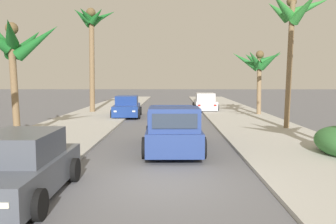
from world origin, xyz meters
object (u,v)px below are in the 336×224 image
at_px(pickup_truck, 173,131).
at_px(palm_tree_left_mid, 15,44).
at_px(car_left_near, 205,103).
at_px(palm_tree_left_back, 92,28).
at_px(palm_tree_right_mid, 293,17).
at_px(car_left_mid, 127,107).
at_px(car_right_near, 20,168).
at_px(palm_tree_left_fore, 259,62).

distance_m(pickup_truck, palm_tree_left_mid, 7.85).
bearing_deg(palm_tree_left_mid, car_left_near, 56.95).
bearing_deg(palm_tree_left_mid, palm_tree_left_back, 88.33).
bearing_deg(car_left_near, palm_tree_right_mid, -72.93).
relative_size(pickup_truck, car_left_near, 1.23).
height_order(car_left_near, car_left_mid, same).
xyz_separation_m(pickup_truck, palm_tree_left_back, (-6.42, 14.86, 5.98)).
bearing_deg(palm_tree_right_mid, palm_tree_left_mid, -165.14).
xyz_separation_m(car_left_mid, palm_tree_right_mid, (9.56, -6.53, 5.25)).
bearing_deg(car_left_mid, car_right_near, -90.89).
height_order(palm_tree_left_mid, palm_tree_left_back, palm_tree_left_back).
relative_size(car_left_near, palm_tree_left_fore, 0.87).
xyz_separation_m(palm_tree_left_fore, palm_tree_right_mid, (-0.14, -7.53, 1.98)).
distance_m(pickup_truck, palm_tree_left_back, 17.25).
bearing_deg(palm_tree_left_back, car_left_mid, -44.44).
relative_size(car_right_near, palm_tree_left_fore, 0.87).
distance_m(palm_tree_left_fore, palm_tree_right_mid, 7.79).
relative_size(car_left_mid, palm_tree_left_fore, 0.88).
relative_size(car_left_near, car_right_near, 1.00).
bearing_deg(palm_tree_right_mid, car_left_mid, 145.67).
bearing_deg(palm_tree_left_back, palm_tree_left_fore, -9.05).
distance_m(car_right_near, palm_tree_left_back, 21.26).
bearing_deg(palm_tree_left_fore, car_left_near, 133.97).
bearing_deg(palm_tree_left_mid, palm_tree_left_fore, 39.81).
bearing_deg(palm_tree_right_mid, car_right_near, -132.82).
distance_m(pickup_truck, car_right_near, 6.42).
distance_m(pickup_truck, palm_tree_right_mid, 9.68).
xyz_separation_m(car_left_near, palm_tree_right_mid, (3.46, -11.27, 5.25)).
xyz_separation_m(palm_tree_right_mid, palm_tree_left_back, (-12.66, 9.57, 0.80)).
height_order(car_right_near, car_left_mid, same).
bearing_deg(palm_tree_left_back, palm_tree_right_mid, -37.08).
xyz_separation_m(car_right_near, palm_tree_left_back, (-2.83, 20.18, 6.05)).
xyz_separation_m(car_left_near, car_left_mid, (-6.10, -4.74, 0.00)).
height_order(car_left_near, palm_tree_left_back, palm_tree_left_back).
height_order(car_right_near, palm_tree_left_fore, palm_tree_left_fore).
distance_m(palm_tree_right_mid, palm_tree_left_back, 15.89).
relative_size(car_left_mid, palm_tree_right_mid, 0.61).
height_order(palm_tree_left_mid, palm_tree_right_mid, palm_tree_right_mid).
height_order(car_left_near, car_right_near, same).
height_order(car_right_near, palm_tree_right_mid, palm_tree_right_mid).
bearing_deg(palm_tree_left_back, car_right_near, -82.01).
bearing_deg(car_left_near, palm_tree_left_mid, -123.05).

